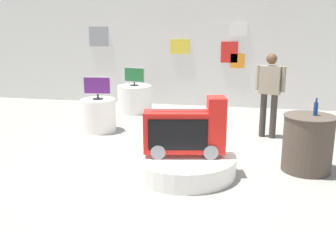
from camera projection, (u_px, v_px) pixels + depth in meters
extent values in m
plane|color=gray|center=(179.00, 161.00, 6.03)|extent=(30.00, 30.00, 0.00)
cube|color=silver|center=(208.00, 50.00, 9.88)|extent=(12.83, 0.10, 2.98)
cube|color=red|center=(229.00, 52.00, 9.72)|extent=(0.43, 0.02, 0.53)
cube|color=yellow|center=(180.00, 47.00, 9.94)|extent=(0.51, 0.02, 0.37)
cube|color=white|center=(238.00, 30.00, 9.55)|extent=(0.45, 0.02, 0.31)
cube|color=gray|center=(99.00, 37.00, 10.31)|extent=(0.54, 0.02, 0.52)
cube|color=orange|center=(237.00, 61.00, 9.74)|extent=(0.36, 0.02, 0.36)
cylinder|color=white|center=(184.00, 164.00, 5.52)|extent=(1.51, 1.51, 0.28)
cylinder|color=gray|center=(158.00, 148.00, 5.46)|extent=(0.28, 0.42, 0.21)
cylinder|color=gray|center=(210.00, 148.00, 5.46)|extent=(0.28, 0.42, 0.21)
cube|color=red|center=(184.00, 132.00, 5.40)|extent=(1.20, 0.55, 0.59)
cube|color=red|center=(217.00, 104.00, 5.30)|extent=(0.31, 0.38, 0.21)
cube|color=black|center=(178.00, 135.00, 5.23)|extent=(0.81, 0.17, 0.44)
cube|color=black|center=(178.00, 135.00, 5.23)|extent=(0.78, 0.17, 0.40)
cube|color=#B2B2B7|center=(184.00, 109.00, 5.32)|extent=(0.91, 0.20, 0.02)
cylinder|color=white|center=(99.00, 115.00, 7.71)|extent=(0.69, 0.69, 0.66)
cylinder|color=black|center=(98.00, 99.00, 7.63)|extent=(0.21, 0.21, 0.02)
cylinder|color=black|center=(98.00, 96.00, 7.62)|extent=(0.04, 0.04, 0.09)
cube|color=silver|center=(97.00, 85.00, 7.57)|extent=(0.57, 0.09, 0.35)
cube|color=#561E6B|center=(97.00, 86.00, 7.55)|extent=(0.52, 0.07, 0.31)
cylinder|color=white|center=(135.00, 99.00, 9.42)|extent=(0.85, 0.85, 0.66)
cylinder|color=black|center=(134.00, 85.00, 9.34)|extent=(0.21, 0.21, 0.02)
cylinder|color=black|center=(134.00, 83.00, 9.33)|extent=(0.04, 0.04, 0.07)
cube|color=silver|center=(134.00, 75.00, 9.28)|extent=(0.57, 0.17, 0.36)
cube|color=#1E5B2D|center=(134.00, 75.00, 9.26)|extent=(0.52, 0.14, 0.32)
cylinder|color=#4C4238|center=(308.00, 143.00, 5.57)|extent=(0.71, 0.71, 0.84)
cylinder|color=#4C4238|center=(310.00, 116.00, 5.47)|extent=(0.74, 0.74, 0.02)
cylinder|color=navy|center=(316.00, 109.00, 5.46)|extent=(0.06, 0.06, 0.19)
cylinder|color=navy|center=(317.00, 100.00, 5.43)|extent=(0.03, 0.03, 0.07)
cylinder|color=#38332D|center=(263.00, 115.00, 7.30)|extent=(0.12, 0.12, 0.85)
cylinder|color=#38332D|center=(273.00, 116.00, 7.21)|extent=(0.12, 0.12, 0.85)
cube|color=gray|center=(270.00, 80.00, 7.09)|extent=(0.42, 0.31, 0.53)
sphere|color=brown|center=(272.00, 59.00, 7.00)|extent=(0.20, 0.20, 0.20)
cylinder|color=gray|center=(258.00, 78.00, 7.20)|extent=(0.08, 0.08, 0.47)
cylinder|color=gray|center=(284.00, 79.00, 6.97)|extent=(0.08, 0.08, 0.47)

